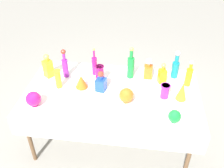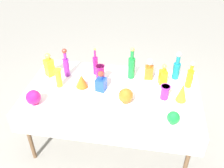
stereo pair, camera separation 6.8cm
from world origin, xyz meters
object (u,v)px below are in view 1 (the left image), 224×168
(fluted_vase_0, at_px, (81,81))
(round_bowl_2, at_px, (33,99))
(tall_bottle_3, at_px, (131,66))
(slender_vase_1, at_px, (165,91))
(round_bowl_0, at_px, (175,116))
(tall_bottle_2, at_px, (65,65))
(square_decanter_0, at_px, (162,75))
(slender_vase_2, at_px, (58,78))
(square_decanter_3, at_px, (48,67))
(slender_vase_0, at_px, (100,74))
(fluted_vase_1, at_px, (182,91))
(cardboard_box_behind_left, at_px, (105,82))
(square_decanter_1, at_px, (101,83))
(tall_bottle_0, at_px, (176,66))
(square_decanter_2, at_px, (148,69))
(tall_bottle_1, at_px, (189,75))
(tall_bottle_4, at_px, (94,65))
(round_bowl_1, at_px, (126,95))

(fluted_vase_0, relative_size, round_bowl_2, 0.98)
(tall_bottle_3, distance_m, slender_vase_1, 0.51)
(fluted_vase_0, distance_m, round_bowl_0, 1.07)
(tall_bottle_2, bearing_deg, square_decanter_0, 1.28)
(fluted_vase_0, bearing_deg, slender_vase_2, -174.34)
(tall_bottle_2, bearing_deg, tall_bottle_3, 6.32)
(square_decanter_3, bearing_deg, round_bowl_0, -22.13)
(slender_vase_0, distance_m, slender_vase_2, 0.46)
(fluted_vase_1, xyz_separation_m, cardboard_box_behind_left, (-0.97, 0.97, -0.68))
(square_decanter_1, bearing_deg, fluted_vase_0, 175.89)
(round_bowl_2, bearing_deg, tall_bottle_0, 26.06)
(tall_bottle_0, relative_size, round_bowl_0, 2.67)
(slender_vase_1, bearing_deg, square_decanter_2, 117.38)
(tall_bottle_0, height_order, square_decanter_1, tall_bottle_0)
(square_decanter_2, bearing_deg, tall_bottle_1, -11.78)
(fluted_vase_1, relative_size, round_bowl_0, 1.64)
(tall_bottle_4, distance_m, slender_vase_2, 0.47)
(tall_bottle_1, bearing_deg, tall_bottle_2, -179.51)
(square_decanter_0, distance_m, square_decanter_2, 0.18)
(square_decanter_0, bearing_deg, fluted_vase_0, -166.14)
(tall_bottle_0, height_order, slender_vase_2, tall_bottle_0)
(slender_vase_0, distance_m, round_bowl_2, 0.77)
(round_bowl_0, xyz_separation_m, cardboard_box_behind_left, (-0.88, 1.31, -0.64))
(tall_bottle_3, bearing_deg, round_bowl_0, -55.89)
(square_decanter_1, relative_size, round_bowl_0, 1.88)
(tall_bottle_0, xyz_separation_m, round_bowl_0, (-0.05, -0.76, -0.08))
(tall_bottle_3, xyz_separation_m, fluted_vase_1, (0.56, -0.34, -0.05))
(square_decanter_3, bearing_deg, tall_bottle_4, 12.40)
(square_decanter_2, xyz_separation_m, slender_vase_2, (-0.98, -0.32, 0.00))
(tall_bottle_0, height_order, tall_bottle_3, tall_bottle_3)
(tall_bottle_0, distance_m, square_decanter_1, 0.89)
(square_decanter_1, relative_size, slender_vase_2, 1.10)
(round_bowl_0, bearing_deg, square_decanter_0, 99.07)
(slender_vase_0, distance_m, round_bowl_0, 0.96)
(tall_bottle_1, relative_size, slender_vase_0, 1.50)
(tall_bottle_0, bearing_deg, fluted_vase_0, -161.37)
(tall_bottle_0, xyz_separation_m, square_decanter_1, (-0.81, -0.37, -0.05))
(round_bowl_1, xyz_separation_m, round_bowl_2, (-0.92, -0.18, -0.00))
(slender_vase_0, bearing_deg, square_decanter_3, 176.18)
(tall_bottle_2, distance_m, fluted_vase_0, 0.31)
(slender_vase_2, relative_size, round_bowl_0, 1.70)
(tall_bottle_3, xyz_separation_m, round_bowl_0, (0.46, -0.68, -0.09))
(tall_bottle_0, relative_size, cardboard_box_behind_left, 0.63)
(square_decanter_3, distance_m, cardboard_box_behind_left, 1.15)
(tall_bottle_1, bearing_deg, round_bowl_2, -160.41)
(fluted_vase_0, relative_size, cardboard_box_behind_left, 0.28)
(tall_bottle_0, distance_m, cardboard_box_behind_left, 1.29)
(square_decanter_1, bearing_deg, round_bowl_2, -151.60)
(tall_bottle_0, height_order, square_decanter_0, tall_bottle_0)
(tall_bottle_1, height_order, square_decanter_0, tall_bottle_1)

